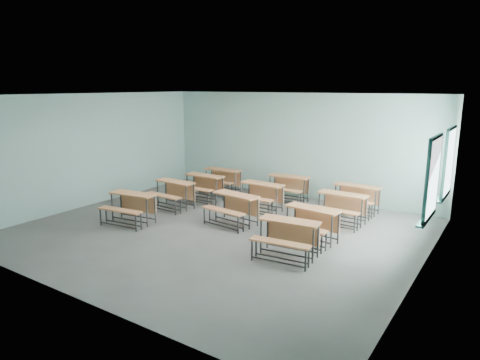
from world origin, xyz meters
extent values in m
cube|color=slate|center=(0.00, 0.00, -0.01)|extent=(9.00, 8.00, 0.02)
cube|color=white|center=(0.00, 0.00, 3.21)|extent=(9.00, 8.00, 0.02)
cube|color=#A8D2CB|center=(0.00, 4.01, 1.60)|extent=(9.00, 0.02, 3.20)
cube|color=#A8D2CB|center=(0.00, -4.01, 1.60)|extent=(9.00, 0.02, 3.20)
cube|color=#A8D2CB|center=(-4.51, 0.00, 1.60)|extent=(0.02, 8.00, 3.20)
cube|color=#A8D2CB|center=(4.51, 0.00, 1.60)|extent=(0.02, 8.00, 3.20)
cube|color=#1A4943|center=(4.47, 2.80, 0.93)|extent=(0.06, 1.20, 0.06)
cube|color=#1A4943|center=(4.47, 2.80, 2.47)|extent=(0.06, 1.20, 0.06)
cube|color=#1A4943|center=(4.47, 2.23, 1.70)|extent=(0.06, 0.06, 1.60)
cube|color=#1A4943|center=(4.47, 3.37, 1.70)|extent=(0.06, 0.06, 1.60)
cube|color=#1A4943|center=(4.47, 2.80, 1.70)|extent=(0.04, 0.04, 1.48)
cube|color=#1A4943|center=(4.47, 2.80, 1.70)|extent=(0.04, 1.08, 0.04)
cube|color=#1A4943|center=(4.43, 2.80, 0.87)|extent=(0.14, 1.28, 0.04)
cube|color=white|center=(4.50, 2.80, 1.70)|extent=(0.01, 1.08, 1.48)
cube|color=#1A4943|center=(4.47, 0.80, 0.93)|extent=(0.06, 1.20, 0.06)
cube|color=#1A4943|center=(4.47, 0.80, 2.47)|extent=(0.06, 1.20, 0.06)
cube|color=#1A4943|center=(4.47, 0.23, 1.70)|extent=(0.06, 0.06, 1.60)
cube|color=#1A4943|center=(4.47, 1.37, 1.70)|extent=(0.06, 0.06, 1.60)
cube|color=#1A4943|center=(4.47, 0.80, 1.70)|extent=(0.04, 0.04, 1.48)
cube|color=#1A4943|center=(4.47, 0.80, 1.70)|extent=(0.04, 1.08, 0.04)
cube|color=#1A4943|center=(4.43, 0.80, 0.87)|extent=(0.14, 1.28, 0.04)
cube|color=white|center=(4.50, 0.80, 1.70)|extent=(0.01, 1.08, 1.48)
cube|color=#C97948|center=(-2.22, -0.66, 0.74)|extent=(1.26, 0.55, 0.04)
cube|color=#C97948|center=(-2.25, -0.47, 0.43)|extent=(1.15, 0.16, 0.42)
cylinder|color=#36393B|center=(-2.76, -0.89, 0.36)|extent=(0.04, 0.04, 0.72)
cylinder|color=#36393B|center=(-1.65, -0.76, 0.36)|extent=(0.04, 0.04, 0.72)
cylinder|color=#36393B|center=(-2.80, -0.57, 0.36)|extent=(0.04, 0.04, 0.72)
cylinder|color=#36393B|center=(-1.69, -0.43, 0.36)|extent=(0.04, 0.04, 0.72)
cube|color=#36393B|center=(-2.20, -0.82, 0.10)|extent=(1.11, 0.16, 0.03)
cube|color=#36393B|center=(-2.24, -0.50, 0.10)|extent=(1.11, 0.16, 0.03)
cube|color=#C97948|center=(-2.17, -1.15, 0.44)|extent=(1.24, 0.40, 0.04)
cylinder|color=#36393B|center=(-2.71, -1.31, 0.21)|extent=(0.04, 0.04, 0.42)
cylinder|color=#36393B|center=(-1.60, -1.18, 0.21)|extent=(0.04, 0.04, 0.42)
cylinder|color=#36393B|center=(-2.73, -1.12, 0.21)|extent=(0.04, 0.04, 0.42)
cylinder|color=#36393B|center=(-1.62, -0.98, 0.21)|extent=(0.04, 0.04, 0.42)
cube|color=#36393B|center=(-2.16, -1.24, 0.08)|extent=(1.11, 0.16, 0.03)
cube|color=#36393B|center=(-2.18, -1.05, 0.08)|extent=(1.11, 0.16, 0.03)
cube|color=#C97948|center=(2.09, -0.46, 0.74)|extent=(1.25, 0.52, 0.04)
cube|color=#C97948|center=(2.07, -0.27, 0.43)|extent=(1.15, 0.13, 0.42)
cylinder|color=#36393B|center=(1.55, -0.67, 0.36)|extent=(0.04, 0.04, 0.72)
cylinder|color=#36393B|center=(2.67, -0.56, 0.36)|extent=(0.04, 0.04, 0.72)
cylinder|color=#36393B|center=(1.52, -0.35, 0.36)|extent=(0.04, 0.04, 0.72)
cylinder|color=#36393B|center=(2.63, -0.24, 0.36)|extent=(0.04, 0.04, 0.72)
cube|color=#36393B|center=(2.11, -0.62, 0.10)|extent=(1.11, 0.14, 0.03)
cube|color=#36393B|center=(2.08, -0.30, 0.10)|extent=(1.11, 0.14, 0.03)
cube|color=#C97948|center=(2.14, -0.94, 0.44)|extent=(1.24, 0.37, 0.04)
cylinder|color=#36393B|center=(1.59, -1.09, 0.21)|extent=(0.04, 0.04, 0.42)
cylinder|color=#36393B|center=(2.71, -0.98, 0.21)|extent=(0.04, 0.04, 0.42)
cylinder|color=#36393B|center=(1.58, -0.90, 0.21)|extent=(0.04, 0.04, 0.42)
cylinder|color=#36393B|center=(2.69, -0.79, 0.21)|extent=(0.04, 0.04, 0.42)
cube|color=#36393B|center=(2.15, -1.04, 0.08)|extent=(1.11, 0.14, 0.03)
cube|color=#36393B|center=(2.13, -0.85, 0.08)|extent=(1.11, 0.14, 0.03)
cube|color=#C97948|center=(-2.25, 0.96, 0.74)|extent=(1.24, 0.46, 0.04)
cube|color=#C97948|center=(-2.25, 1.15, 0.43)|extent=(1.16, 0.07, 0.42)
cylinder|color=#36393B|center=(-2.82, 0.83, 0.36)|extent=(0.04, 0.04, 0.72)
cylinder|color=#36393B|center=(-1.70, 0.78, 0.36)|extent=(0.04, 0.04, 0.72)
cylinder|color=#36393B|center=(-2.80, 1.15, 0.36)|extent=(0.04, 0.04, 0.72)
cylinder|color=#36393B|center=(-1.69, 1.10, 0.36)|extent=(0.04, 0.04, 0.72)
cube|color=#36393B|center=(-2.26, 0.80, 0.10)|extent=(1.12, 0.08, 0.03)
cube|color=#36393B|center=(-2.25, 1.13, 0.10)|extent=(1.12, 0.08, 0.03)
cube|color=#C97948|center=(-2.28, 0.48, 0.44)|extent=(1.23, 0.31, 0.04)
cylinder|color=#36393B|center=(-2.84, 0.41, 0.21)|extent=(0.04, 0.04, 0.42)
cylinder|color=#36393B|center=(-1.72, 0.35, 0.21)|extent=(0.04, 0.04, 0.42)
cylinder|color=#36393B|center=(-2.83, 0.60, 0.21)|extent=(0.04, 0.04, 0.42)
cylinder|color=#36393B|center=(-1.71, 0.55, 0.21)|extent=(0.04, 0.04, 0.42)
cube|color=#36393B|center=(-2.28, 0.38, 0.08)|extent=(1.12, 0.08, 0.03)
cube|color=#36393B|center=(-2.27, 0.57, 0.08)|extent=(1.12, 0.08, 0.03)
cube|color=#C97948|center=(0.02, 0.70, 0.74)|extent=(1.26, 0.55, 0.04)
cube|color=#C97948|center=(0.04, 0.88, 0.43)|extent=(1.15, 0.16, 0.42)
cylinder|color=#36393B|center=(-0.56, 0.60, 0.36)|extent=(0.04, 0.04, 0.72)
cylinder|color=#36393B|center=(0.55, 0.47, 0.36)|extent=(0.04, 0.04, 0.72)
cylinder|color=#36393B|center=(-0.52, 0.92, 0.36)|extent=(0.04, 0.04, 0.72)
cylinder|color=#36393B|center=(0.59, 0.79, 0.36)|extent=(0.04, 0.04, 0.72)
cube|color=#36393B|center=(0.00, 0.54, 0.10)|extent=(1.11, 0.16, 0.03)
cube|color=#36393B|center=(0.04, 0.86, 0.10)|extent=(1.11, 0.16, 0.03)
cube|color=#C97948|center=(-0.04, 0.21, 0.44)|extent=(1.24, 0.40, 0.04)
cylinder|color=#36393B|center=(-0.61, 0.18, 0.21)|extent=(0.04, 0.04, 0.42)
cylinder|color=#36393B|center=(0.50, 0.05, 0.21)|extent=(0.04, 0.04, 0.42)
cylinder|color=#36393B|center=(-0.58, 0.37, 0.21)|extent=(0.04, 0.04, 0.42)
cylinder|color=#36393B|center=(0.53, 0.24, 0.21)|extent=(0.04, 0.04, 0.42)
cube|color=#36393B|center=(-0.05, 0.12, 0.08)|extent=(1.11, 0.16, 0.03)
cube|color=#36393B|center=(-0.03, 0.31, 0.08)|extent=(1.11, 0.16, 0.03)
cube|color=#C97948|center=(2.12, 0.62, 0.74)|extent=(1.25, 0.52, 0.04)
cube|color=#C97948|center=(2.14, 0.80, 0.43)|extent=(1.15, 0.13, 0.42)
cylinder|color=#36393B|center=(1.55, 0.51, 0.36)|extent=(0.04, 0.04, 0.72)
cylinder|color=#36393B|center=(2.66, 0.40, 0.36)|extent=(0.04, 0.04, 0.72)
cylinder|color=#36393B|center=(1.58, 0.83, 0.36)|extent=(0.04, 0.04, 0.72)
cylinder|color=#36393B|center=(2.69, 0.72, 0.36)|extent=(0.04, 0.04, 0.72)
cube|color=#36393B|center=(2.10, 0.46, 0.10)|extent=(1.11, 0.14, 0.03)
cube|color=#36393B|center=(2.14, 0.78, 0.10)|extent=(1.11, 0.14, 0.03)
cube|color=#C97948|center=(2.07, 0.13, 0.44)|extent=(1.24, 0.37, 0.04)
cylinder|color=#36393B|center=(1.51, 0.09, 0.21)|extent=(0.04, 0.04, 0.42)
cylinder|color=#36393B|center=(2.62, -0.02, 0.21)|extent=(0.04, 0.04, 0.42)
cylinder|color=#36393B|center=(1.53, 0.28, 0.21)|extent=(0.04, 0.04, 0.42)
cylinder|color=#36393B|center=(2.64, 0.17, 0.21)|extent=(0.04, 0.04, 0.42)
cube|color=#36393B|center=(2.06, 0.04, 0.08)|extent=(1.11, 0.14, 0.03)
cube|color=#36393B|center=(2.08, 0.23, 0.08)|extent=(1.11, 0.14, 0.03)
cube|color=#C97948|center=(-2.09, 2.10, 0.74)|extent=(1.22, 0.41, 0.04)
cube|color=#C97948|center=(-2.09, 2.28, 0.43)|extent=(1.16, 0.02, 0.42)
cylinder|color=#36393B|center=(-2.64, 1.93, 0.36)|extent=(0.04, 0.04, 0.72)
cylinder|color=#36393B|center=(-1.53, 1.93, 0.36)|extent=(0.04, 0.04, 0.72)
cylinder|color=#36393B|center=(-2.64, 2.26, 0.36)|extent=(0.04, 0.04, 0.72)
cylinder|color=#36393B|center=(-1.53, 2.26, 0.36)|extent=(0.04, 0.04, 0.72)
cube|color=#36393B|center=(-2.09, 1.93, 0.10)|extent=(1.12, 0.03, 0.03)
cube|color=#36393B|center=(-2.09, 2.26, 0.10)|extent=(1.12, 0.03, 0.03)
cube|color=#C97948|center=(-2.09, 1.61, 0.44)|extent=(1.22, 0.25, 0.04)
cylinder|color=#36393B|center=(-2.64, 1.51, 0.21)|extent=(0.04, 0.04, 0.42)
cylinder|color=#36393B|center=(-1.53, 1.51, 0.21)|extent=(0.04, 0.04, 0.42)
cylinder|color=#36393B|center=(-2.64, 1.70, 0.21)|extent=(0.04, 0.04, 0.42)
cylinder|color=#36393B|center=(-1.53, 1.71, 0.21)|extent=(0.04, 0.04, 0.42)
cube|color=#36393B|center=(-2.09, 1.51, 0.08)|extent=(1.12, 0.03, 0.03)
cube|color=#36393B|center=(-2.09, 1.71, 0.08)|extent=(1.12, 0.03, 0.03)
cube|color=#C97948|center=(-0.05, 2.10, 0.74)|extent=(1.23, 0.44, 0.04)
cube|color=#C97948|center=(-0.05, 2.29, 0.43)|extent=(1.16, 0.06, 0.42)
cylinder|color=#36393B|center=(-0.62, 1.95, 0.36)|extent=(0.04, 0.04, 0.72)
cylinder|color=#36393B|center=(0.50, 1.92, 0.36)|extent=(0.04, 0.04, 0.72)
cylinder|color=#36393B|center=(-0.61, 2.28, 0.36)|extent=(0.04, 0.04, 0.72)
cylinder|color=#36393B|center=(0.51, 2.24, 0.36)|extent=(0.04, 0.04, 0.72)
cube|color=#36393B|center=(-0.06, 1.94, 0.10)|extent=(1.12, 0.07, 0.03)
cube|color=#36393B|center=(-0.05, 2.26, 0.10)|extent=(1.12, 0.07, 0.03)
cube|color=#C97948|center=(-0.07, 1.61, 0.44)|extent=(1.23, 0.29, 0.04)
cylinder|color=#36393B|center=(-0.63, 1.53, 0.21)|extent=(0.04, 0.04, 0.42)
cylinder|color=#36393B|center=(0.49, 1.50, 0.21)|extent=(0.04, 0.04, 0.42)
cylinder|color=#36393B|center=(-0.62, 1.73, 0.21)|extent=(0.04, 0.04, 0.42)
cylinder|color=#36393B|center=(0.49, 1.69, 0.21)|extent=(0.04, 0.04, 0.42)
cube|color=#36393B|center=(-0.07, 1.51, 0.08)|extent=(1.12, 0.07, 0.03)
cube|color=#36393B|center=(-0.07, 1.71, 0.08)|extent=(1.12, 0.07, 0.03)
cube|color=#C97948|center=(2.22, 2.22, 0.74)|extent=(1.23, 0.45, 0.04)
cube|color=#C97948|center=(2.23, 2.41, 0.43)|extent=(1.16, 0.06, 0.42)
cylinder|color=#36393B|center=(1.66, 2.08, 0.36)|extent=(0.04, 0.04, 0.72)
cylinder|color=#36393B|center=(2.77, 2.04, 0.36)|extent=(0.04, 0.04, 0.72)
cylinder|color=#36393B|center=(1.67, 2.40, 0.36)|extent=(0.04, 0.04, 0.72)
cylinder|color=#36393B|center=(2.79, 2.37, 0.36)|extent=(0.04, 0.04, 0.72)
cube|color=#36393B|center=(2.22, 2.06, 0.10)|extent=(1.12, 0.07, 0.03)
cube|color=#36393B|center=(2.23, 2.39, 0.10)|extent=(1.12, 0.07, 0.03)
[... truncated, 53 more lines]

